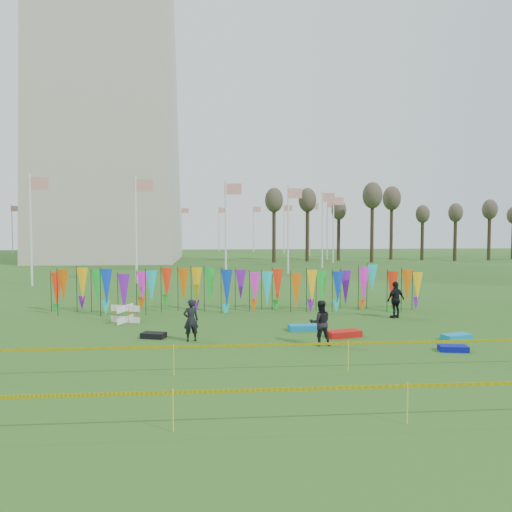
{
  "coord_description": "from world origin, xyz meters",
  "views": [
    {
      "loc": [
        -1.0,
        -16.86,
        4.15
      ],
      "look_at": [
        0.96,
        6.0,
        2.86
      ],
      "focal_mm": 35.0,
      "sensor_mm": 36.0,
      "label": 1
    }
  ],
  "objects": [
    {
      "name": "kite_bag_red",
      "position": [
        3.93,
        1.58,
        0.12
      ],
      "size": [
        1.41,
        0.91,
        0.24
      ],
      "primitive_type": "cube",
      "rotation": [
        0.0,
        0.0,
        0.26
      ],
      "color": "red",
      "rests_on": "ground"
    },
    {
      "name": "kite_bag_teal",
      "position": [
        8.0,
        0.76,
        0.1
      ],
      "size": [
        1.19,
        0.81,
        0.21
      ],
      "primitive_type": "cube",
      "rotation": [
        0.0,
        0.0,
        0.29
      ],
      "color": "#0D83C1",
      "rests_on": "ground"
    },
    {
      "name": "kite_bag_turquoise",
      "position": [
        2.6,
        2.89,
        0.11
      ],
      "size": [
        1.18,
        0.65,
        0.23
      ],
      "primitive_type": "cube",
      "rotation": [
        0.0,
        0.0,
        0.07
      ],
      "color": "#0C7DB8",
      "rests_on": "ground"
    },
    {
      "name": "person_left",
      "position": [
        -1.83,
        1.35,
        0.78
      ],
      "size": [
        0.65,
        0.55,
        1.55
      ],
      "primitive_type": "imported",
      "rotation": [
        0.0,
        0.0,
        3.4
      ],
      "color": "black",
      "rests_on": "ground"
    },
    {
      "name": "box_kite",
      "position": [
        -4.85,
        5.15,
        0.4
      ],
      "size": [
        0.71,
        0.71,
        0.79
      ],
      "rotation": [
        0.0,
        0.0,
        -0.34
      ],
      "color": "red",
      "rests_on": "ground"
    },
    {
      "name": "person_mid",
      "position": [
        2.76,
        0.34,
        0.8
      ],
      "size": [
        0.78,
        0.48,
        1.6
      ],
      "primitive_type": "imported",
      "rotation": [
        0.0,
        0.0,
        3.14
      ],
      "color": "black",
      "rests_on": "ground"
    },
    {
      "name": "ground",
      "position": [
        0.0,
        0.0,
        0.0
      ],
      "size": [
        160.0,
        160.0,
        0.0
      ],
      "primitive_type": "plane",
      "color": "#224C15",
      "rests_on": "ground"
    },
    {
      "name": "kite_bag_blue",
      "position": [
        7.03,
        -0.91,
        0.1
      ],
      "size": [
        1.0,
        0.64,
        0.2
      ],
      "primitive_type": "cube",
      "rotation": [
        0.0,
        0.0,
        -0.18
      ],
      "color": "#091095",
      "rests_on": "ground"
    },
    {
      "name": "person_right",
      "position": [
        7.36,
        5.31,
        0.85
      ],
      "size": [
        1.14,
        0.93,
        1.69
      ],
      "primitive_type": "imported",
      "rotation": [
        0.0,
        0.0,
        3.58
      ],
      "color": "black",
      "rests_on": "ground"
    },
    {
      "name": "banner_row",
      "position": [
        0.28,
        7.64,
        1.22
      ],
      "size": [
        18.64,
        0.64,
        2.1
      ],
      "color": "black",
      "rests_on": "ground"
    },
    {
      "name": "tree_line",
      "position": [
        32.0,
        44.0,
        6.17
      ],
      "size": [
        53.92,
        1.92,
        7.84
      ],
      "color": "#35271A",
      "rests_on": "ground"
    },
    {
      "name": "flagpole_ring",
      "position": [
        -14.0,
        48.0,
        4.0
      ],
      "size": [
        57.4,
        56.16,
        8.0
      ],
      "color": "silver",
      "rests_on": "ground"
    },
    {
      "name": "caution_tape_near",
      "position": [
        -0.22,
        -2.92,
        0.78
      ],
      "size": [
        26.0,
        0.02,
        0.9
      ],
      "color": "#FFE705",
      "rests_on": "ground"
    },
    {
      "name": "kite_bag_black",
      "position": [
        -3.27,
        2.0,
        0.1
      ],
      "size": [
        1.0,
        0.76,
        0.2
      ],
      "primitive_type": "cube",
      "rotation": [
        0.0,
        0.0,
        -0.31
      ],
      "color": "black",
      "rests_on": "ground"
    },
    {
      "name": "caution_tape_far",
      "position": [
        -0.22,
        -6.84,
        0.78
      ],
      "size": [
        26.0,
        0.02,
        0.9
      ],
      "color": "#FFE705",
      "rests_on": "ground"
    }
  ]
}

